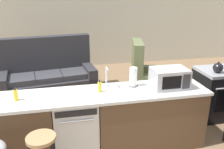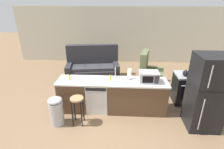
{
  "view_description": "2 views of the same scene",
  "coord_description": "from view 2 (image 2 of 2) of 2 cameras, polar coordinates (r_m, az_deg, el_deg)",
  "views": [
    {
      "loc": [
        -0.35,
        -2.93,
        2.22
      ],
      "look_at": [
        0.38,
        0.57,
        0.94
      ],
      "focal_mm": 38.0,
      "sensor_mm": 36.0,
      "label": 1
    },
    {
      "loc": [
        0.39,
        -4.17,
        2.89
      ],
      "look_at": [
        0.14,
        0.17,
        1.01
      ],
      "focal_mm": 28.0,
      "sensor_mm": 36.0,
      "label": 2
    }
  ],
  "objects": [
    {
      "name": "kettle",
      "position": [
        5.28,
        22.93,
        0.39
      ],
      "size": [
        0.21,
        0.17,
        0.19
      ],
      "color": "black",
      "rests_on": "stove_range"
    },
    {
      "name": "ground_plane",
      "position": [
        5.08,
        -1.69,
        -11.18
      ],
      "size": [
        24.0,
        24.0,
        0.0
      ],
      "primitive_type": "plane",
      "color": "#896B4C"
    },
    {
      "name": "couch",
      "position": [
        6.92,
        -6.25,
        2.15
      ],
      "size": [
        2.11,
        1.17,
        1.27
      ],
      "color": "#2D2D33",
      "rests_on": "ground_plane"
    },
    {
      "name": "soap_bottle",
      "position": [
        4.62,
        -0.57,
        -1.04
      ],
      "size": [
        0.06,
        0.06,
        0.18
      ],
      "color": "yellow",
      "rests_on": "kitchen_counter"
    },
    {
      "name": "bar_stool",
      "position": [
        4.35,
        -11.25,
        -9.79
      ],
      "size": [
        0.32,
        0.32,
        0.74
      ],
      "color": "tan",
      "rests_on": "ground_plane"
    },
    {
      "name": "dish_soap_bottle",
      "position": [
        4.77,
        -13.65,
        -0.94
      ],
      "size": [
        0.06,
        0.06,
        0.18
      ],
      "color": "yellow",
      "rests_on": "kitchen_counter"
    },
    {
      "name": "sink_faucet",
      "position": [
        4.75,
        1.1,
        0.41
      ],
      "size": [
        0.07,
        0.18,
        0.3
      ],
      "color": "silver",
      "rests_on": "kitchen_counter"
    },
    {
      "name": "microwave",
      "position": [
        4.61,
        11.92,
        -0.72
      ],
      "size": [
        0.5,
        0.37,
        0.28
      ],
      "color": "#B7B7BC",
      "rests_on": "kitchen_counter"
    },
    {
      "name": "wall_back",
      "position": [
        8.52,
        2.72,
        12.65
      ],
      "size": [
        10.0,
        0.06,
        2.6
      ],
      "color": "beige",
      "rests_on": "ground_plane"
    },
    {
      "name": "stove_range",
      "position": [
        5.66,
        23.29,
        -4.14
      ],
      "size": [
        0.76,
        0.68,
        0.9
      ],
      "color": "black",
      "rests_on": "ground_plane"
    },
    {
      "name": "trash_bin",
      "position": [
        4.57,
        -17.72,
        -11.16
      ],
      "size": [
        0.35,
        0.35,
        0.74
      ],
      "color": "#B7B7BC",
      "rests_on": "ground_plane"
    },
    {
      "name": "armchair",
      "position": [
        6.52,
        11.95,
        -0.02
      ],
      "size": [
        0.98,
        1.01,
        1.2
      ],
      "color": "#667047",
      "rests_on": "ground_plane"
    },
    {
      "name": "dishwasher",
      "position": [
        4.88,
        -4.69,
        -6.99
      ],
      "size": [
        0.58,
        0.61,
        0.84
      ],
      "color": "silver",
      "rests_on": "ground_plane"
    },
    {
      "name": "kitchen_counter",
      "position": [
        4.85,
        1.1,
        -7.19
      ],
      "size": [
        2.94,
        0.66,
        0.9
      ],
      "color": "brown",
      "rests_on": "ground_plane"
    },
    {
      "name": "refrigerator",
      "position": [
        4.57,
        28.47,
        -5.34
      ],
      "size": [
        0.72,
        0.73,
        1.82
      ],
      "color": "black",
      "rests_on": "ground_plane"
    },
    {
      "name": "paper_towel_roll",
      "position": [
        4.69,
        5.73,
        0.09
      ],
      "size": [
        0.14,
        0.14,
        0.28
      ],
      "color": "#4C4C51",
      "rests_on": "kitchen_counter"
    }
  ]
}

